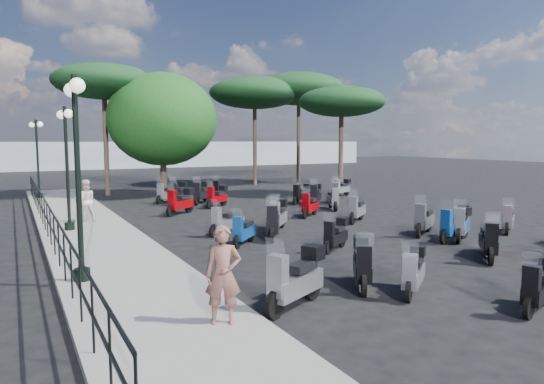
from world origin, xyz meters
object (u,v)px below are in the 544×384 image
pine_1 (299,89)px  lamp_post_0 (77,165)px  scooter_0 (362,265)px  scooter_7 (414,273)px  scooter_9 (273,223)px  broadleaf_tree (162,119)px  scooter_8 (336,235)px  scooter_22 (316,196)px  pedestrian_far (85,201)px  scooter_12 (489,243)px  scooter_16 (310,206)px  scooter_3 (244,232)px  scooter_20 (424,221)px  scooter_26 (508,220)px  scooter_11 (166,194)px  scooter_21 (357,210)px  scooter_19 (461,224)px  scooter_17 (219,190)px  scooter_28 (335,194)px  scooter_4 (180,202)px  scooter_14 (455,225)px  scooter_1 (295,280)px  scooter_15 (279,216)px  lamp_post_1 (67,160)px  scooter_6 (539,287)px  scooter_29 (342,188)px  scooter_23 (302,194)px  lamp_post_2 (37,154)px  pine_2 (104,82)px  scooter_27 (333,200)px  scooter_30 (201,193)px  pine_0 (255,93)px  scooter_5 (178,194)px  pine_3 (342,102)px  scooter_10 (217,197)px  scooter_18 (488,241)px

pine_1 → lamp_post_0: bearing=-131.6°
scooter_0 → scooter_7: (0.66, -0.86, -0.04)m
scooter_9 → broadleaf_tree: broadleaf_tree is taller
scooter_8 → scooter_22: size_ratio=0.93×
pedestrian_far → scooter_12: size_ratio=1.14×
scooter_16 → scooter_3: bearing=89.7°
scooter_20 → scooter_26: 3.08m
scooter_11 → scooter_21: bearing=169.0°
scooter_9 → scooter_19: 6.04m
scooter_17 → scooter_11: bearing=50.0°
scooter_8 → scooter_11: 13.00m
broadleaf_tree → scooter_20: bearing=-74.5°
pine_1 → scooter_11: bearing=-150.6°
scooter_7 → scooter_28: (7.18, 12.76, 0.02)m
scooter_4 → scooter_7: scooter_4 is taller
scooter_14 → scooter_1: bearing=96.4°
scooter_1 → scooter_15: bearing=-53.3°
lamp_post_1 → scooter_6: 14.24m
scooter_29 → broadleaf_tree: size_ratio=0.22×
scooter_23 → broadleaf_tree: 9.49m
scooter_11 → scooter_26: bearing=172.4°
lamp_post_2 → scooter_29: 16.59m
pine_1 → pine_2: 14.22m
scooter_15 → scooter_27: bearing=-103.2°
pedestrian_far → scooter_4: 4.06m
scooter_20 → scooter_4: bearing=4.0°
scooter_20 → scooter_15: bearing=21.3°
scooter_9 → scooter_6: bearing=129.2°
scooter_7 → scooter_30: (1.12, 15.76, 0.09)m
lamp_post_2 → scooter_3: 16.02m
scooter_21 → pine_2: pine_2 is taller
pedestrian_far → scooter_20: 12.31m
lamp_post_2 → scooter_11: size_ratio=3.07×
pine_1 → scooter_22: bearing=-117.7°
scooter_7 → scooter_15: bearing=-44.4°
scooter_14 → scooter_22: size_ratio=1.20×
scooter_15 → pine_0: (7.30, 16.64, 6.01)m
pine_1 → pine_2: pine_1 is taller
scooter_12 → scooter_5: bearing=-29.4°
scooter_0 → scooter_27: bearing=-87.4°
scooter_3 → scooter_28: 10.76m
lamp_post_0 → scooter_6: (7.32, -5.67, -2.20)m
pine_2 → lamp_post_0: bearing=-101.3°
lamp_post_0 → pine_1: bearing=47.9°
scooter_5 → scooter_17: (2.71, 1.24, -0.08)m
scooter_14 → pine_3: size_ratio=0.27×
pedestrian_far → scooter_10: pedestrian_far is taller
scooter_10 → scooter_18: (2.99, -12.67, -0.09)m
scooter_21 → scooter_1: bearing=98.7°
scooter_29 → pine_0: bearing=-14.1°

